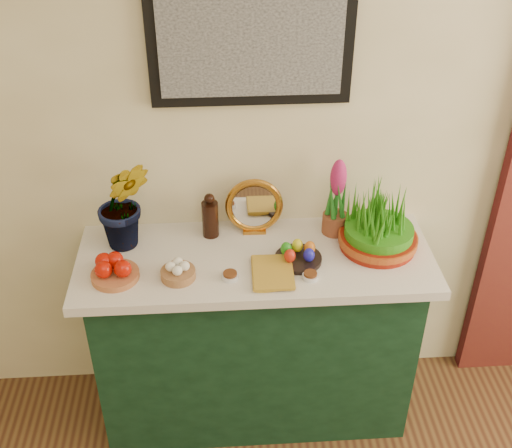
{
  "coord_description": "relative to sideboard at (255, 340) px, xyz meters",
  "views": [
    {
      "loc": [
        -0.36,
        -0.01,
        2.41
      ],
      "look_at": [
        -0.23,
        1.95,
        1.07
      ],
      "focal_mm": 45.0,
      "sensor_mm": 36.0,
      "label": 1
    }
  ],
  "objects": [
    {
      "name": "wheatgrass_sabzeh",
      "position": [
        0.49,
        0.02,
        0.58
      ],
      "size": [
        0.31,
        0.31,
        0.26
      ],
      "color": "maroon",
      "rests_on": "tablecloth"
    },
    {
      "name": "garlic_basket",
      "position": [
        -0.3,
        -0.12,
        0.5
      ],
      "size": [
        0.17,
        0.17,
        0.07
      ],
      "color": "#A97144",
      "rests_on": "tablecloth"
    },
    {
      "name": "spice_dish_right",
      "position": [
        0.2,
        -0.16,
        0.48
      ],
      "size": [
        0.06,
        0.06,
        0.03
      ],
      "color": "silver",
      "rests_on": "tablecloth"
    },
    {
      "name": "egg_plate",
      "position": [
        0.16,
        -0.05,
        0.49
      ],
      "size": [
        0.22,
        0.22,
        0.08
      ],
      "color": "black",
      "rests_on": "tablecloth"
    },
    {
      "name": "spice_dish_left",
      "position": [
        -0.1,
        -0.14,
        0.48
      ],
      "size": [
        0.06,
        0.06,
        0.03
      ],
      "color": "silver",
      "rests_on": "tablecloth"
    },
    {
      "name": "hyacinth_green",
      "position": [
        -0.5,
        0.1,
        0.72
      ],
      "size": [
        0.27,
        0.23,
        0.51
      ],
      "primitive_type": "imported",
      "rotation": [
        0.0,
        0.0,
        0.06
      ],
      "color": "#20711E",
      "rests_on": "tablecloth"
    },
    {
      "name": "hyacinth_pink",
      "position": [
        0.34,
        0.14,
        0.62
      ],
      "size": [
        0.1,
        0.1,
        0.34
      ],
      "color": "brown",
      "rests_on": "tablecloth"
    },
    {
      "name": "book",
      "position": [
        -0.02,
        -0.13,
        0.48
      ],
      "size": [
        0.15,
        0.21,
        0.03
      ],
      "primitive_type": "imported",
      "rotation": [
        0.0,
        0.0,
        -0.02
      ],
      "color": "#B28827",
      "rests_on": "tablecloth"
    },
    {
      "name": "vinegar_cruet",
      "position": [
        -0.17,
        0.15,
        0.55
      ],
      "size": [
        0.07,
        0.07,
        0.2
      ],
      "color": "black",
      "rests_on": "tablecloth"
    },
    {
      "name": "apple_bowl",
      "position": [
        -0.53,
        -0.11,
        0.5
      ],
      "size": [
        0.22,
        0.22,
        0.09
      ],
      "color": "#AB5F35",
      "rests_on": "tablecloth"
    },
    {
      "name": "sideboard",
      "position": [
        0.0,
        0.0,
        0.0
      ],
      "size": [
        1.3,
        0.45,
        0.85
      ],
      "primitive_type": "cube",
      "color": "#153A23",
      "rests_on": "ground"
    },
    {
      "name": "mirror",
      "position": [
        0.01,
        0.17,
        0.58
      ],
      "size": [
        0.24,
        0.07,
        0.24
      ],
      "color": "#B97A28",
      "rests_on": "tablecloth"
    },
    {
      "name": "tablecloth",
      "position": [
        0.0,
        0.0,
        0.45
      ],
      "size": [
        1.4,
        0.55,
        0.04
      ],
      "primitive_type": "cube",
      "color": "silver",
      "rests_on": "sideboard"
    }
  ]
}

